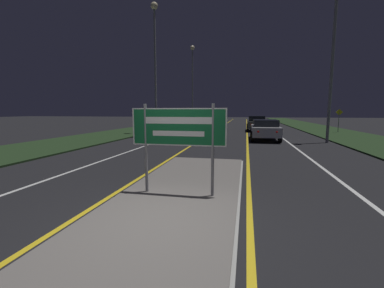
# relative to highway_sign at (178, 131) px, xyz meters

# --- Properties ---
(ground_plane) EXTENTS (160.00, 160.00, 0.00)m
(ground_plane) POSITION_rel_highway_sign_xyz_m (0.00, -1.47, -1.57)
(ground_plane) COLOR black
(median_island) EXTENTS (2.84, 9.24, 0.10)m
(median_island) POSITION_rel_highway_sign_xyz_m (0.00, 0.00, -1.53)
(median_island) COLOR #999993
(median_island) RESTS_ON ground_plane
(verge_left) EXTENTS (5.00, 100.00, 0.08)m
(verge_left) POSITION_rel_highway_sign_xyz_m (-9.50, 18.53, -1.53)
(verge_left) COLOR #1E3319
(verge_left) RESTS_ON ground_plane
(verge_right) EXTENTS (5.00, 100.00, 0.08)m
(verge_right) POSITION_rel_highway_sign_xyz_m (9.50, 18.53, -1.53)
(verge_right) COLOR #1E3319
(verge_right) RESTS_ON ground_plane
(centre_line_yellow_left) EXTENTS (0.12, 70.00, 0.01)m
(centre_line_yellow_left) POSITION_rel_highway_sign_xyz_m (-1.61, 23.53, -1.56)
(centre_line_yellow_left) COLOR gold
(centre_line_yellow_left) RESTS_ON ground_plane
(centre_line_yellow_right) EXTENTS (0.12, 70.00, 0.01)m
(centre_line_yellow_right) POSITION_rel_highway_sign_xyz_m (1.61, 23.53, -1.56)
(centre_line_yellow_right) COLOR gold
(centre_line_yellow_right) RESTS_ON ground_plane
(lane_line_white_left) EXTENTS (0.12, 70.00, 0.01)m
(lane_line_white_left) POSITION_rel_highway_sign_xyz_m (-4.20, 23.53, -1.56)
(lane_line_white_left) COLOR silver
(lane_line_white_left) RESTS_ON ground_plane
(lane_line_white_right) EXTENTS (0.12, 70.00, 0.01)m
(lane_line_white_right) POSITION_rel_highway_sign_xyz_m (4.20, 23.53, -1.56)
(lane_line_white_right) COLOR silver
(lane_line_white_right) RESTS_ON ground_plane
(edge_line_white_left) EXTENTS (0.10, 70.00, 0.01)m
(edge_line_white_left) POSITION_rel_highway_sign_xyz_m (-7.20, 23.53, -1.56)
(edge_line_white_left) COLOR silver
(edge_line_white_left) RESTS_ON ground_plane
(edge_line_white_right) EXTENTS (0.10, 70.00, 0.01)m
(edge_line_white_right) POSITION_rel_highway_sign_xyz_m (7.20, 23.53, -1.56)
(edge_line_white_right) COLOR silver
(edge_line_white_right) RESTS_ON ground_plane
(highway_sign) EXTENTS (2.19, 0.07, 2.08)m
(highway_sign) POSITION_rel_highway_sign_xyz_m (0.00, 0.00, 0.00)
(highway_sign) COLOR gray
(highway_sign) RESTS_ON median_island
(streetlight_left_near) EXTENTS (0.60, 0.60, 11.01)m
(streetlight_left_near) POSITION_rel_highway_sign_xyz_m (-6.25, 15.90, 5.84)
(streetlight_left_near) COLOR gray
(streetlight_left_near) RESTS_ON ground_plane
(streetlight_left_far) EXTENTS (0.61, 0.61, 11.14)m
(streetlight_left_far) POSITION_rel_highway_sign_xyz_m (-6.17, 31.09, 5.95)
(streetlight_left_far) COLOR gray
(streetlight_left_far) RESTS_ON ground_plane
(streetlight_right_near) EXTENTS (0.60, 0.60, 9.96)m
(streetlight_right_near) POSITION_rel_highway_sign_xyz_m (6.57, 12.02, 5.21)
(streetlight_right_near) COLOR gray
(streetlight_right_near) RESTS_ON ground_plane
(car_receding_0) EXTENTS (1.93, 4.53, 1.41)m
(car_receding_0) POSITION_rel_highway_sign_xyz_m (2.80, 12.86, -0.80)
(car_receding_0) COLOR #B7B7BC
(car_receding_0) RESTS_ON ground_plane
(car_receding_1) EXTENTS (1.87, 4.25, 1.53)m
(car_receding_1) POSITION_rel_highway_sign_xyz_m (2.51, 20.88, -0.76)
(car_receding_1) COLOR #4C514C
(car_receding_1) RESTS_ON ground_plane
(car_approaching_0) EXTENTS (1.86, 4.25, 1.45)m
(car_approaching_0) POSITION_rel_highway_sign_xyz_m (-5.93, 14.51, -0.81)
(car_approaching_0) COLOR #B7B7BC
(car_approaching_0) RESTS_ON ground_plane
(car_approaching_1) EXTENTS (1.99, 4.14, 1.47)m
(car_approaching_1) POSITION_rel_highway_sign_xyz_m (-2.44, 29.79, -0.79)
(car_approaching_1) COLOR navy
(car_approaching_1) RESTS_ON ground_plane
(warning_sign) EXTENTS (0.60, 0.06, 2.12)m
(warning_sign) POSITION_rel_highway_sign_xyz_m (9.79, 20.18, -0.21)
(warning_sign) COLOR gray
(warning_sign) RESTS_ON verge_right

